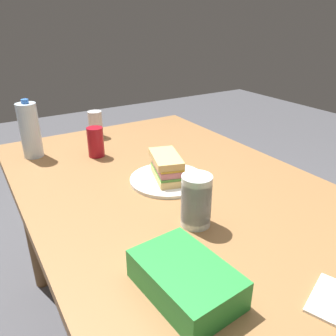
{
  "coord_description": "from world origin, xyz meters",
  "views": [
    {
      "loc": [
        -0.79,
        0.56,
        1.31
      ],
      "look_at": [
        0.11,
        -0.0,
        0.82
      ],
      "focal_mm": 36.07,
      "sensor_mm": 36.0,
      "label": 1
    }
  ],
  "objects_px": {
    "dining_table": "(185,218)",
    "soda_can_silver": "(95,124)",
    "sandwich": "(167,167)",
    "plastic_cup_stack": "(196,201)",
    "soda_can_red": "(96,142)",
    "paper_plate": "(168,179)",
    "water_bottle_spare": "(30,130)",
    "chip_bag": "(185,279)"
  },
  "relations": [
    {
      "from": "paper_plate",
      "to": "plastic_cup_stack",
      "type": "distance_m",
      "value": 0.29
    },
    {
      "from": "chip_bag",
      "to": "paper_plate",
      "type": "bearing_deg",
      "value": -32.14
    },
    {
      "from": "dining_table",
      "to": "soda_can_silver",
      "type": "bearing_deg",
      "value": 3.43
    },
    {
      "from": "soda_can_red",
      "to": "plastic_cup_stack",
      "type": "distance_m",
      "value": 0.62
    },
    {
      "from": "soda_can_red",
      "to": "plastic_cup_stack",
      "type": "relative_size",
      "value": 0.82
    },
    {
      "from": "soda_can_red",
      "to": "soda_can_silver",
      "type": "distance_m",
      "value": 0.25
    },
    {
      "from": "soda_can_silver",
      "to": "dining_table",
      "type": "bearing_deg",
      "value": -176.57
    },
    {
      "from": "dining_table",
      "to": "water_bottle_spare",
      "type": "distance_m",
      "value": 0.72
    },
    {
      "from": "plastic_cup_stack",
      "to": "water_bottle_spare",
      "type": "height_order",
      "value": "water_bottle_spare"
    },
    {
      "from": "dining_table",
      "to": "soda_can_silver",
      "type": "height_order",
      "value": "soda_can_silver"
    },
    {
      "from": "dining_table",
      "to": "water_bottle_spare",
      "type": "relative_size",
      "value": 6.87
    },
    {
      "from": "chip_bag",
      "to": "soda_can_silver",
      "type": "xyz_separation_m",
      "value": [
        1.05,
        -0.2,
        0.03
      ]
    },
    {
      "from": "paper_plate",
      "to": "plastic_cup_stack",
      "type": "height_order",
      "value": "plastic_cup_stack"
    },
    {
      "from": "dining_table",
      "to": "soda_can_silver",
      "type": "distance_m",
      "value": 0.72
    },
    {
      "from": "plastic_cup_stack",
      "to": "soda_can_red",
      "type": "bearing_deg",
      "value": 5.17
    },
    {
      "from": "water_bottle_spare",
      "to": "sandwich",
      "type": "bearing_deg",
      "value": -143.8
    },
    {
      "from": "plastic_cup_stack",
      "to": "water_bottle_spare",
      "type": "xyz_separation_m",
      "value": [
        0.75,
        0.28,
        0.04
      ]
    },
    {
      "from": "dining_table",
      "to": "soda_can_red",
      "type": "relative_size",
      "value": 13.37
    },
    {
      "from": "dining_table",
      "to": "chip_bag",
      "type": "bearing_deg",
      "value": 145.46
    },
    {
      "from": "water_bottle_spare",
      "to": "dining_table",
      "type": "bearing_deg",
      "value": -149.47
    },
    {
      "from": "soda_can_silver",
      "to": "soda_can_red",
      "type": "bearing_deg",
      "value": 159.64
    },
    {
      "from": "dining_table",
      "to": "plastic_cup_stack",
      "type": "height_order",
      "value": "plastic_cup_stack"
    },
    {
      "from": "paper_plate",
      "to": "soda_can_red",
      "type": "relative_size",
      "value": 2.18
    },
    {
      "from": "paper_plate",
      "to": "soda_can_silver",
      "type": "height_order",
      "value": "soda_can_silver"
    },
    {
      "from": "dining_table",
      "to": "soda_can_red",
      "type": "distance_m",
      "value": 0.51
    },
    {
      "from": "dining_table",
      "to": "soda_can_red",
      "type": "xyz_separation_m",
      "value": [
        0.46,
        0.13,
        0.15
      ]
    },
    {
      "from": "plastic_cup_stack",
      "to": "water_bottle_spare",
      "type": "distance_m",
      "value": 0.8
    },
    {
      "from": "soda_can_red",
      "to": "paper_plate",
      "type": "bearing_deg",
      "value": -159.65
    },
    {
      "from": "dining_table",
      "to": "paper_plate",
      "type": "distance_m",
      "value": 0.15
    },
    {
      "from": "sandwich",
      "to": "soda_can_red",
      "type": "distance_m",
      "value": 0.37
    },
    {
      "from": "dining_table",
      "to": "water_bottle_spare",
      "type": "xyz_separation_m",
      "value": [
        0.6,
        0.35,
        0.2
      ]
    },
    {
      "from": "sandwich",
      "to": "water_bottle_spare",
      "type": "relative_size",
      "value": 0.85
    },
    {
      "from": "soda_can_red",
      "to": "soda_can_silver",
      "type": "relative_size",
      "value": 1.0
    },
    {
      "from": "dining_table",
      "to": "sandwich",
      "type": "distance_m",
      "value": 0.19
    },
    {
      "from": "chip_bag",
      "to": "plastic_cup_stack",
      "type": "relative_size",
      "value": 1.54
    },
    {
      "from": "sandwich",
      "to": "soda_can_red",
      "type": "height_order",
      "value": "soda_can_red"
    },
    {
      "from": "sandwich",
      "to": "paper_plate",
      "type": "bearing_deg",
      "value": -171.1
    },
    {
      "from": "sandwich",
      "to": "plastic_cup_stack",
      "type": "bearing_deg",
      "value": 164.8
    },
    {
      "from": "paper_plate",
      "to": "chip_bag",
      "type": "xyz_separation_m",
      "value": [
        -0.46,
        0.24,
        0.03
      ]
    },
    {
      "from": "dining_table",
      "to": "soda_can_silver",
      "type": "xyz_separation_m",
      "value": [
        0.7,
        0.04,
        0.15
      ]
    },
    {
      "from": "sandwich",
      "to": "water_bottle_spare",
      "type": "height_order",
      "value": "water_bottle_spare"
    },
    {
      "from": "plastic_cup_stack",
      "to": "soda_can_silver",
      "type": "relative_size",
      "value": 1.22
    }
  ]
}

